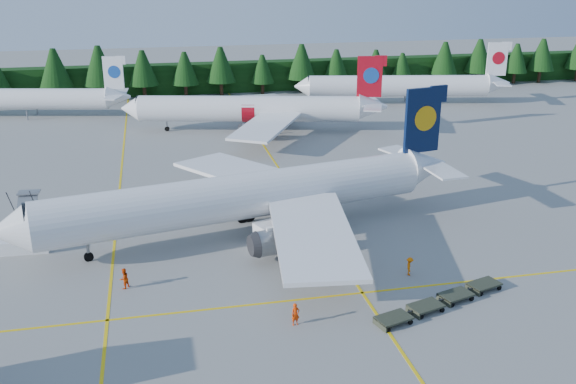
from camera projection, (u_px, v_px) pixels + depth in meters
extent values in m
plane|color=gray|center=(275.00, 267.00, 56.20)|extent=(320.00, 320.00, 0.00)
cube|color=yellow|center=(118.00, 201.00, 71.81)|extent=(0.25, 120.00, 0.01)
cube|color=yellow|center=(292.00, 189.00, 75.79)|extent=(0.25, 120.00, 0.01)
cube|color=yellow|center=(290.00, 301.00, 50.68)|extent=(80.00, 0.25, 0.01)
cube|color=black|center=(198.00, 78.00, 130.63)|extent=(220.00, 4.00, 6.00)
cylinder|color=white|center=(239.00, 197.00, 61.52)|extent=(37.94, 11.85, 4.45)
cone|color=white|center=(9.00, 230.00, 53.80)|extent=(3.93, 4.98, 4.45)
cube|color=#071435|center=(423.00, 120.00, 67.40)|extent=(4.22, 1.22, 6.89)
cube|color=white|center=(239.00, 171.00, 71.15)|extent=(14.01, 17.80, 1.26)
cylinder|color=gray|center=(229.00, 196.00, 68.25)|extent=(4.17, 3.04, 2.34)
cube|color=white|center=(313.00, 234.00, 54.85)|extent=(8.54, 17.33, 1.26)
cylinder|color=gray|center=(276.00, 241.00, 57.13)|extent=(4.17, 3.04, 2.34)
cylinder|color=gray|center=(88.00, 251.00, 57.13)|extent=(0.27, 0.27, 1.89)
cylinder|color=white|center=(249.00, 109.00, 100.31)|extent=(34.38, 11.61, 4.04)
cone|color=white|center=(131.00, 108.00, 100.53)|extent=(3.66, 4.57, 4.04)
cube|color=#AA0B18|center=(370.00, 77.00, 98.38)|extent=(3.82, 1.20, 6.26)
cube|color=white|center=(270.00, 101.00, 108.56)|extent=(7.38, 15.63, 1.15)
cylinder|color=gray|center=(258.00, 113.00, 106.49)|extent=(3.82, 2.84, 2.12)
cube|color=white|center=(266.00, 126.00, 92.39)|extent=(12.98, 16.11, 1.15)
cylinder|color=gray|center=(253.00, 131.00, 95.46)|extent=(3.82, 2.84, 2.12)
cylinder|color=gray|center=(167.00, 126.00, 101.40)|extent=(0.24, 0.24, 1.72)
cylinder|color=white|center=(20.00, 99.00, 109.80)|extent=(30.22, 9.66, 3.55)
cube|color=white|center=(113.00, 73.00, 108.40)|extent=(3.36, 1.00, 5.50)
cylinder|color=white|center=(398.00, 86.00, 119.54)|extent=(33.39, 10.06, 3.91)
cone|color=white|center=(302.00, 86.00, 119.12)|extent=(3.42, 4.35, 3.91)
cube|color=white|center=(497.00, 59.00, 118.32)|extent=(3.71, 1.03, 6.06)
cylinder|color=gray|center=(330.00, 101.00, 120.17)|extent=(0.23, 0.23, 1.56)
cube|color=white|center=(24.00, 244.00, 59.42)|extent=(4.83, 2.68, 1.24)
cube|color=gray|center=(26.00, 215.00, 60.84)|extent=(2.00, 4.56, 3.34)
cube|color=gray|center=(29.00, 192.00, 62.42)|extent=(2.08, 1.44, 0.13)
cube|color=white|center=(267.00, 235.00, 60.29)|extent=(2.70, 2.70, 2.17)
cube|color=black|center=(267.00, 229.00, 60.12)|extent=(2.38, 2.49, 0.93)
cube|color=white|center=(294.00, 223.00, 61.80)|extent=(4.31, 3.53, 2.69)
cube|color=#323828|center=(394.00, 318.00, 47.29)|extent=(2.96, 2.31, 0.15)
cube|color=#323828|center=(426.00, 306.00, 48.96)|extent=(2.96, 2.31, 0.15)
cube|color=#323828|center=(456.00, 294.00, 50.63)|extent=(2.96, 2.31, 0.15)
cube|color=#323828|center=(484.00, 284.00, 52.29)|extent=(2.96, 2.31, 0.15)
cube|color=#323828|center=(24.00, 239.00, 60.91)|extent=(2.83, 2.56, 0.15)
cube|color=silver|center=(23.00, 231.00, 60.60)|extent=(2.12, 2.10, 1.63)
imported|color=#E63504|center=(295.00, 314.00, 47.04)|extent=(0.70, 0.52, 1.73)
imported|color=#E53D04|center=(124.00, 278.00, 52.34)|extent=(1.08, 1.08, 1.76)
imported|color=orange|center=(410.00, 266.00, 54.59)|extent=(0.68, 0.79, 1.62)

